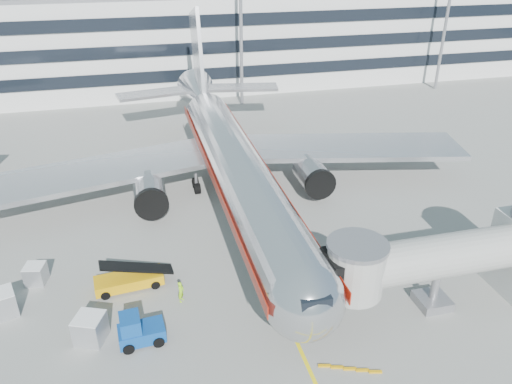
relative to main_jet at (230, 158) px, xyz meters
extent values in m
plane|color=gray|center=(0.00, -11.72, -4.23)|extent=(180.00, 180.00, 0.00)
cube|color=yellow|center=(0.00, -1.72, -4.23)|extent=(0.25, 70.00, 0.01)
cylinder|color=silver|center=(0.00, -3.72, -0.03)|extent=(5.00, 36.00, 5.00)
sphere|color=silver|center=(0.00, -21.72, -0.03)|extent=(5.00, 5.00, 5.00)
cone|color=silver|center=(0.00, 19.28, 0.57)|extent=(5.00, 10.00, 5.00)
cube|color=black|center=(0.00, -23.22, 1.09)|extent=(1.80, 1.20, 0.90)
cube|color=#B7B7BC|center=(13.00, 1.78, -0.83)|extent=(24.95, 12.07, 0.50)
cube|color=#B7B7BC|center=(-13.00, 1.78, -0.83)|extent=(24.95, 12.07, 0.50)
cylinder|color=#99999E|center=(8.00, -1.72, -2.03)|extent=(3.00, 4.20, 3.00)
cylinder|color=#99999E|center=(-8.00, -1.72, -2.03)|extent=(3.00, 4.20, 3.00)
cylinder|color=black|center=(8.00, -3.72, -2.03)|extent=(3.10, 0.50, 3.10)
cylinder|color=black|center=(-8.00, -3.72, -2.03)|extent=(3.10, 0.50, 3.10)
cube|color=#B7B7BC|center=(0.00, 19.78, 4.97)|extent=(0.45, 9.39, 13.72)
cube|color=#B7B7BC|center=(5.50, 20.28, 1.17)|extent=(10.41, 4.94, 0.35)
cube|color=#B7B7BC|center=(-5.50, 20.28, 1.17)|extent=(10.41, 4.94, 0.35)
cylinder|color=gray|center=(0.00, -19.72, -3.33)|extent=(0.24, 0.24, 1.80)
cylinder|color=black|center=(0.00, -19.72, -3.78)|extent=(0.35, 0.90, 0.90)
cylinder|color=gray|center=(3.20, 2.28, -3.23)|extent=(0.30, 0.30, 2.00)
cylinder|color=gray|center=(-3.20, 2.28, -3.23)|extent=(0.30, 0.30, 2.00)
cube|color=#A31B0B|center=(2.52, -3.72, 0.27)|extent=(0.06, 38.00, 0.90)
cube|color=#A31B0B|center=(-2.52, -3.72, 0.27)|extent=(0.06, 38.00, 0.90)
cylinder|color=#A8A8A3|center=(10.50, -19.72, -0.03)|extent=(13.00, 3.00, 3.00)
cylinder|color=#A8A8A3|center=(4.20, -19.72, -0.03)|extent=(3.80, 3.80, 3.40)
cylinder|color=gray|center=(4.20, -19.72, 1.87)|extent=(4.00, 4.00, 0.30)
cube|color=black|center=(2.90, -19.72, -0.03)|extent=(1.40, 2.60, 2.60)
cylinder|color=gray|center=(10.50, -19.72, -2.63)|extent=(0.56, 0.56, 3.20)
cube|color=gray|center=(10.50, -19.72, -3.88)|extent=(2.20, 2.20, 0.70)
cylinder|color=black|center=(9.60, -19.72, -3.88)|extent=(0.35, 0.70, 0.70)
cylinder|color=black|center=(11.40, -19.72, -3.88)|extent=(0.35, 0.70, 0.70)
cube|color=silver|center=(0.00, 46.28, 3.27)|extent=(150.00, 24.00, 15.00)
cube|color=black|center=(0.00, 34.18, -0.23)|extent=(150.00, 0.30, 1.80)
cube|color=black|center=(0.00, 34.18, 3.77)|extent=(150.00, 0.30, 1.80)
cube|color=black|center=(0.00, 34.18, 7.77)|extent=(150.00, 0.30, 1.80)
cylinder|color=gray|center=(8.00, 30.28, 8.27)|extent=(0.50, 0.50, 25.00)
cylinder|color=gray|center=(42.00, 30.28, 8.27)|extent=(0.50, 0.50, 25.00)
cube|color=#D69709|center=(-10.37, -12.33, -3.61)|extent=(5.12, 2.28, 0.79)
cube|color=black|center=(-10.37, -12.33, -2.60)|extent=(5.32, 1.74, 1.73)
cylinder|color=black|center=(-12.24, -11.72, -3.90)|extent=(0.71, 0.38, 0.68)
cylinder|color=black|center=(-12.09, -13.29, -3.90)|extent=(0.71, 0.38, 0.68)
cylinder|color=black|center=(-8.64, -11.37, -3.90)|extent=(0.71, 0.38, 0.68)
cylinder|color=black|center=(-8.49, -12.95, -3.90)|extent=(0.71, 0.38, 0.68)
cube|color=navy|center=(-9.71, -18.27, -3.55)|extent=(3.05, 1.89, 0.94)
cube|color=navy|center=(-10.34, -18.32, -2.61)|extent=(1.37, 1.66, 1.15)
cube|color=black|center=(-10.34, -18.32, -2.24)|extent=(1.25, 1.44, 0.10)
cylinder|color=black|center=(-10.71, -17.56, -3.87)|extent=(0.76, 0.37, 0.73)
cylinder|color=black|center=(-10.60, -19.13, -3.87)|extent=(0.76, 0.37, 0.73)
cylinder|color=black|center=(-8.83, -17.42, -3.87)|extent=(0.76, 0.37, 0.73)
cylinder|color=black|center=(-8.71, -18.99, -3.87)|extent=(0.76, 0.37, 0.73)
cube|color=#AAACB1|center=(-17.18, -9.97, -3.49)|extent=(1.70, 1.70, 1.48)
cube|color=white|center=(-17.18, -9.97, -2.74)|extent=(1.70, 1.70, 0.06)
cube|color=#AAACB1|center=(-18.90, -13.24, -3.34)|extent=(2.18, 2.18, 1.79)
cube|color=#AAACB1|center=(-12.91, -17.31, -3.32)|extent=(2.32, 2.32, 1.83)
cube|color=white|center=(-12.91, -17.31, -2.39)|extent=(2.32, 2.32, 0.07)
imported|color=#91DB17|center=(-6.78, -14.88, -3.41)|extent=(0.64, 0.72, 1.65)
camera|label=1|loc=(-8.57, -43.73, 19.34)|focal=35.00mm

